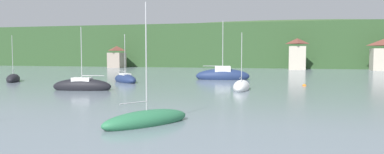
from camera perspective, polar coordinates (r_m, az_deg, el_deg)
wooded_hillside at (r=141.48m, az=12.66°, el=4.15°), size 352.00×71.92×25.40m
shore_building_west at (r=105.71m, az=-11.65°, el=3.06°), size 3.98×4.88×6.12m
shore_building_westcentral at (r=94.91m, az=16.09°, el=3.41°), size 4.19×4.85×7.82m
shore_building_central at (r=97.41m, az=27.75°, el=3.04°), size 5.59×4.76×7.48m
sailboat_mid_0 at (r=21.17m, az=-7.09°, el=-6.68°), size 4.48×5.68×7.28m
sailboat_far_1 at (r=52.59m, az=-10.40°, el=-0.35°), size 6.06×6.04×7.19m
sailboat_far_4 at (r=57.02m, az=4.81°, el=0.23°), size 8.68×4.13×9.71m
sailboat_far_5 at (r=58.67m, az=-26.14°, el=-0.30°), size 4.51×5.55×7.07m
sailboat_mid_6 at (r=42.12m, az=-16.79°, el=-1.37°), size 6.77×2.85×7.45m
sailboat_far_10 at (r=41.15m, az=7.72°, el=-1.51°), size 1.81×5.78×6.79m
mooring_buoy_far at (r=47.82m, az=17.13°, el=-1.33°), size 0.48×0.48×0.48m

